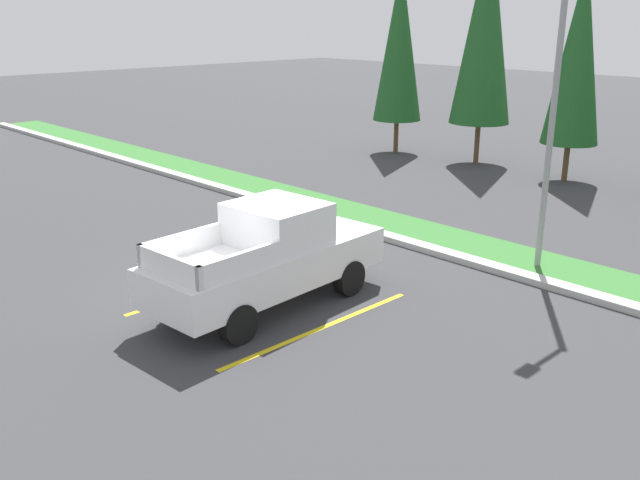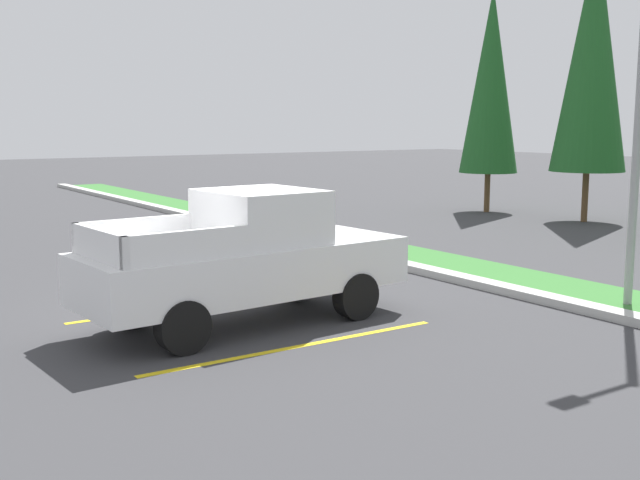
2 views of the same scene
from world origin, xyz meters
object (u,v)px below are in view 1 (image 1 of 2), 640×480
cypress_tree_left_inner (485,25)px  cypress_tree_center (578,53)px  cypress_tree_leftmost (399,42)px  pickup_truck_main (269,256)px  street_light (551,102)px

cypress_tree_left_inner → cypress_tree_center: cypress_tree_left_inner is taller
cypress_tree_leftmost → cypress_tree_left_inner: cypress_tree_left_inner is taller
pickup_truck_main → cypress_tree_center: bearing=94.7°
pickup_truck_main → cypress_tree_center: size_ratio=0.71×
street_light → cypress_tree_leftmost: 14.56m
pickup_truck_main → cypress_tree_center: cypress_tree_center is taller
street_light → cypress_tree_leftmost: (-11.61, 8.76, 0.71)m
street_light → cypress_tree_left_inner: size_ratio=0.74×
pickup_truck_main → cypress_tree_leftmost: bearing=121.5°
street_light → pickup_truck_main: bearing=-115.2°
street_light → cypress_tree_center: size_ratio=0.89×
pickup_truck_main → cypress_tree_leftmost: 17.39m
cypress_tree_leftmost → street_light: bearing=-37.0°
cypress_tree_leftmost → cypress_tree_center: (7.69, 0.20, -0.16)m
street_light → cypress_tree_leftmost: cypress_tree_leftmost is taller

